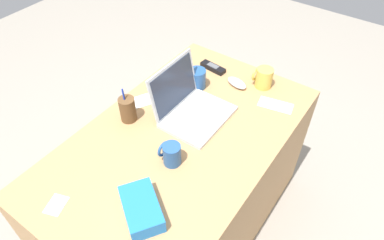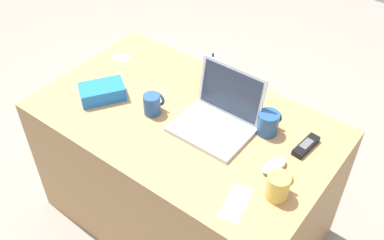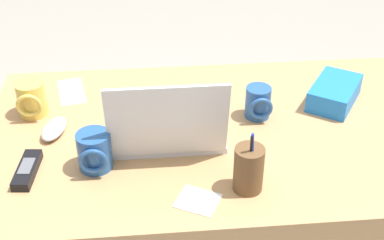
# 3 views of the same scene
# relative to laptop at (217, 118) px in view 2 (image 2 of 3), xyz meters

# --- Properties ---
(ground_plane) EXTENTS (6.00, 6.00, 0.00)m
(ground_plane) POSITION_rel_laptop_xyz_m (-0.14, -0.04, -0.75)
(ground_plane) COLOR gray
(desk) EXTENTS (1.30, 0.78, 0.71)m
(desk) POSITION_rel_laptop_xyz_m (-0.14, -0.04, -0.40)
(desk) COLOR tan
(desk) RESTS_ON ground
(laptop) EXTENTS (0.31, 0.28, 0.24)m
(laptop) POSITION_rel_laptop_xyz_m (0.00, 0.00, 0.00)
(laptop) COLOR silver
(laptop) RESTS_ON desk
(computer_mouse) EXTENTS (0.09, 0.13, 0.03)m
(computer_mouse) POSITION_rel_laptop_xyz_m (0.31, -0.06, -0.03)
(computer_mouse) COLOR silver
(computer_mouse) RESTS_ON desk
(coffee_mug_white) EXTENTS (0.08, 0.09, 0.10)m
(coffee_mug_white) POSITION_rel_laptop_xyz_m (0.38, -0.17, 0.00)
(coffee_mug_white) COLOR #E0BC4C
(coffee_mug_white) RESTS_ON desk
(coffee_mug_tall) EXTENTS (0.09, 0.10, 0.10)m
(coffee_mug_tall) POSITION_rel_laptop_xyz_m (0.19, 0.10, 0.00)
(coffee_mug_tall) COLOR #26518C
(coffee_mug_tall) RESTS_ON desk
(coffee_mug_spare) EXTENTS (0.07, 0.08, 0.09)m
(coffee_mug_spare) POSITION_rel_laptop_xyz_m (-0.27, -0.09, 0.00)
(coffee_mug_spare) COLOR #26518C
(coffee_mug_spare) RESTS_ON desk
(cordless_phone) EXTENTS (0.06, 0.15, 0.03)m
(cordless_phone) POSITION_rel_laptop_xyz_m (0.36, 0.11, -0.04)
(cordless_phone) COLOR black
(cordless_phone) RESTS_ON desk
(pen_holder) EXTENTS (0.07, 0.07, 0.17)m
(pen_holder) POSITION_rel_laptop_xyz_m (-0.18, 0.21, 0.01)
(pen_holder) COLOR brown
(pen_holder) RESTS_ON desk
(snack_bag) EXTENTS (0.21, 0.23, 0.06)m
(snack_bag) POSITION_rel_laptop_xyz_m (-0.52, -0.15, -0.02)
(snack_bag) COLOR blue
(snack_bag) RESTS_ON desk
(paper_note_near_laptop) EXTENTS (0.12, 0.12, 0.00)m
(paper_note_near_laptop) POSITION_rel_laptop_xyz_m (-0.06, 0.25, -0.05)
(paper_note_near_laptop) COLOR white
(paper_note_near_laptop) RESTS_ON desk
(paper_note_left) EXTENTS (0.10, 0.09, 0.00)m
(paper_note_left) POSITION_rel_laptop_xyz_m (-0.67, 0.12, -0.05)
(paper_note_left) COLOR white
(paper_note_left) RESTS_ON desk
(paper_note_right) EXTENTS (0.11, 0.17, 0.00)m
(paper_note_right) POSITION_rel_laptop_xyz_m (0.29, -0.29, -0.05)
(paper_note_right) COLOR white
(paper_note_right) RESTS_ON desk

